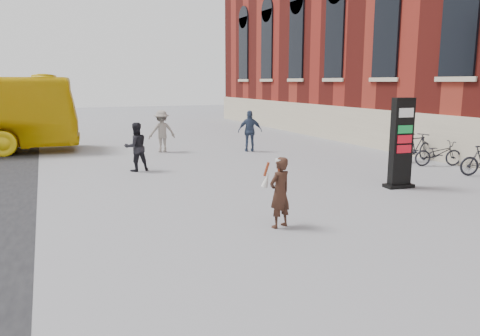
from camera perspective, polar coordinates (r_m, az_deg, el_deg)
name	(u,v)px	position (r m, az deg, el deg)	size (l,w,h in m)	color
ground	(274,218)	(10.72, 4.16, -6.13)	(100.00, 100.00, 0.00)	#9E9EA3
info_pylon	(401,143)	(14.29, 19.05, 2.86)	(0.87, 0.50, 2.61)	black
woman	(279,192)	(9.90, 4.84, -2.88)	(0.69, 0.66, 1.52)	black
pedestrian_a	(136,147)	(16.52, -12.56, 2.52)	(0.82, 0.64, 1.68)	black
pedestrian_b	(162,131)	(20.88, -9.51, 4.44)	(1.18, 0.68, 1.82)	gray
pedestrian_c	(250,131)	(20.73, 1.23, 4.53)	(1.06, 0.44, 1.81)	#354460
bike_6	(438,153)	(18.65, 23.01, 1.65)	(0.61, 1.76, 0.92)	black
bike_7	(416,147)	(19.42, 20.70, 2.40)	(0.52, 1.85, 1.11)	black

